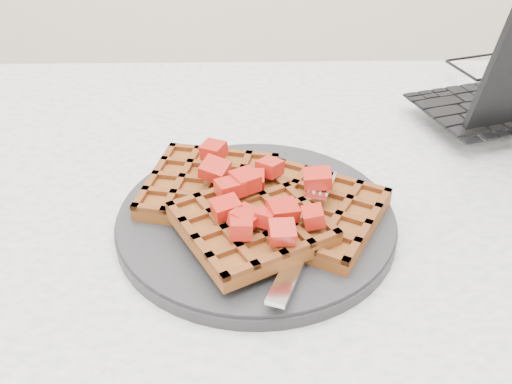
% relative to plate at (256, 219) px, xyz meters
% --- Properties ---
extents(table, '(1.20, 0.80, 0.75)m').
position_rel_plate_xyz_m(table, '(0.06, 0.01, -0.12)').
color(table, silver).
rests_on(table, ground).
extents(plate, '(0.27, 0.27, 0.02)m').
position_rel_plate_xyz_m(plate, '(0.00, 0.00, 0.00)').
color(plate, black).
rests_on(plate, table).
extents(waffles, '(0.25, 0.22, 0.03)m').
position_rel_plate_xyz_m(waffles, '(0.00, -0.00, 0.02)').
color(waffles, brown).
rests_on(waffles, plate).
extents(strawberry_pile, '(0.15, 0.15, 0.02)m').
position_rel_plate_xyz_m(strawberry_pile, '(0.00, 0.00, 0.05)').
color(strawberry_pile, '#900500').
rests_on(strawberry_pile, waffles).
extents(fork, '(0.08, 0.18, 0.02)m').
position_rel_plate_xyz_m(fork, '(0.04, -0.04, 0.02)').
color(fork, silver).
rests_on(fork, plate).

